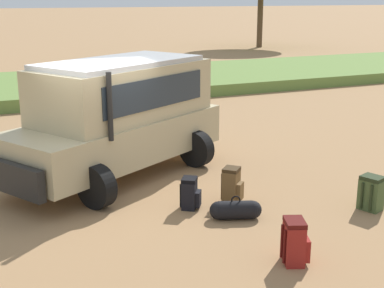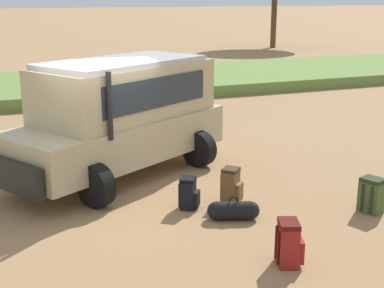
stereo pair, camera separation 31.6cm
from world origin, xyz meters
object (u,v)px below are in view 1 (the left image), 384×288
Objects in this scene: safari_vehicle at (119,115)px; backpack_outermost at (371,193)px; backpack_cluster_center at (295,242)px; backpack_beside_front_wheel at (190,194)px; duffel_bag_low_black_case at (236,210)px; backpack_near_rear_wheel at (232,185)px.

backpack_outermost is at bearing -46.22° from safari_vehicle.
safari_vehicle is 5.21m from backpack_outermost.
backpack_beside_front_wheel is at bearing 102.74° from backpack_cluster_center.
safari_vehicle is at bearing 109.87° from duffel_bag_low_black_case.
backpack_beside_front_wheel is 0.92× the size of backpack_outermost.
safari_vehicle reaches higher than backpack_cluster_center.
safari_vehicle is 8.42× the size of backpack_outermost.
backpack_near_rear_wheel reaches higher than duffel_bag_low_black_case.
duffel_bag_low_black_case is (1.12, -3.10, -1.13)m from safari_vehicle.
duffel_bag_low_black_case is (-0.31, -0.74, -0.16)m from backpack_near_rear_wheel.
safari_vehicle is 2.63m from backpack_beside_front_wheel.
backpack_cluster_center is 0.77× the size of duffel_bag_low_black_case.
backpack_cluster_center reaches higher than backpack_outermost.
backpack_near_rear_wheel is (0.84, -0.01, 0.04)m from backpack_beside_front_wheel.
backpack_beside_front_wheel is at bearing 179.12° from backpack_near_rear_wheel.
safari_vehicle is 8.01× the size of backpack_cluster_center.
backpack_beside_front_wheel is 2.53m from backpack_cluster_center.
safari_vehicle reaches higher than duffel_bag_low_black_case.
backpack_near_rear_wheel is at bearing -58.84° from safari_vehicle.
backpack_cluster_center is at bearing -154.78° from backpack_outermost.
duffel_bag_low_black_case is (0.53, -0.75, -0.12)m from backpack_beside_front_wheel.
backpack_outermost is at bearing -32.20° from backpack_near_rear_wheel.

